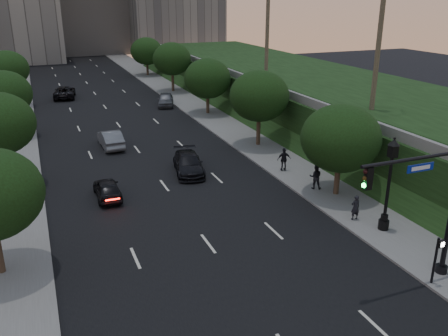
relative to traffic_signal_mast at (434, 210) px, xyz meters
name	(u,v)px	position (x,y,z in m)	size (l,w,h in m)	color
ground	(246,295)	(-8.31, 2.05, -3.67)	(160.00, 160.00, 0.00)	black
road_surface	(122,130)	(-8.31, 32.05, -3.66)	(16.00, 140.00, 0.02)	black
sidewalk_right	(217,120)	(1.94, 32.05, -3.60)	(4.50, 140.00, 0.15)	slate
sidewalk_left	(11,140)	(-18.56, 32.05, -3.60)	(4.50, 140.00, 0.15)	slate
embankment	(321,97)	(13.69, 30.05, -1.67)	(18.00, 90.00, 4.00)	black
parapet_wall	(253,81)	(5.19, 30.05, 0.68)	(0.35, 90.00, 0.70)	slate
tree_right_a	(341,138)	(1.99, 10.05, 0.35)	(5.20, 5.20, 6.24)	#38281C
tree_right_b	(259,96)	(1.99, 22.05, 0.84)	(5.20, 5.20, 6.74)	#38281C
tree_right_c	(207,79)	(1.99, 35.05, 0.35)	(5.20, 5.20, 6.24)	#38281C
tree_right_d	(172,59)	(1.99, 49.05, 0.84)	(5.20, 5.20, 6.74)	#38281C
tree_right_e	(146,51)	(1.99, 64.05, 0.35)	(5.20, 5.20, 6.24)	#38281C
tree_left_c	(4,94)	(-18.61, 33.05, 0.53)	(5.00, 5.00, 6.34)	#38281C
tree_left_d	(7,69)	(-18.61, 47.05, 0.90)	(5.00, 5.00, 6.71)	#38281C
traffic_signal_mast	(434,210)	(0.00, 0.00, 0.00)	(5.68, 0.56, 7.00)	black
street_lamp	(388,189)	(1.50, 4.68, -1.04)	(0.64, 0.64, 5.62)	black
pedestrian_signal	(437,257)	(-0.02, -0.58, -2.11)	(0.30, 0.33, 2.50)	black
sedan_near_left	(107,189)	(-12.35, 15.40, -3.01)	(1.57, 3.89, 1.33)	black
sedan_mid_left	(111,139)	(-10.28, 26.62, -2.90)	(1.64, 4.71, 1.55)	slate
sedan_far_left	(64,92)	(-12.32, 50.42, -2.90)	(2.55, 5.53, 1.54)	black
sedan_near_right	(188,164)	(-5.88, 17.93, -2.94)	(2.04, 5.02, 1.46)	black
sedan_far_right	(166,100)	(-1.31, 40.92, -2.89)	(1.84, 4.57, 1.56)	#575A5F
pedestrian_a	(355,207)	(0.73, 6.33, -2.75)	(0.56, 0.37, 1.54)	black
pedestrian_b	(316,177)	(1.14, 11.32, -2.65)	(0.84, 0.66, 1.74)	black
pedestrian_c	(284,159)	(0.89, 15.33, -2.64)	(1.03, 0.43, 1.76)	black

